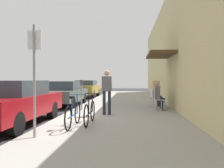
% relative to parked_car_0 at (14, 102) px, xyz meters
% --- Properties ---
extents(ground_plane, '(60.00, 60.00, 0.00)m').
position_rel_parked_car_0_xyz_m(ground_plane, '(1.10, 1.11, -0.74)').
color(ground_plane, '#2D2D30').
extents(sidewalk_slab, '(4.50, 32.00, 0.12)m').
position_rel_parked_car_0_xyz_m(sidewalk_slab, '(3.35, 3.11, -0.68)').
color(sidewalk_slab, '#9E9B93').
rests_on(sidewalk_slab, ground_plane).
extents(building_facade, '(1.40, 32.00, 5.95)m').
position_rel_parked_car_0_xyz_m(building_facade, '(5.75, 3.11, 2.23)').
color(building_facade, beige).
rests_on(building_facade, ground_plane).
extents(parked_car_0, '(1.80, 4.40, 1.43)m').
position_rel_parked_car_0_xyz_m(parked_car_0, '(0.00, 0.00, 0.00)').
color(parked_car_0, maroon).
rests_on(parked_car_0, ground_plane).
extents(parked_car_1, '(1.80, 4.40, 1.36)m').
position_rel_parked_car_0_xyz_m(parked_car_1, '(-0.00, 5.59, -0.03)').
color(parked_car_1, '#47514C').
rests_on(parked_car_1, ground_plane).
extents(parked_car_2, '(1.80, 4.40, 1.39)m').
position_rel_parked_car_0_xyz_m(parked_car_2, '(-0.00, 11.83, -0.01)').
color(parked_car_2, '#A58433').
rests_on(parked_car_2, ground_plane).
extents(parking_meter, '(0.12, 0.10, 1.32)m').
position_rel_parked_car_0_xyz_m(parking_meter, '(1.55, 2.94, 0.15)').
color(parking_meter, slate).
rests_on(parking_meter, sidewalk_slab).
extents(street_sign, '(0.32, 0.06, 2.60)m').
position_rel_parked_car_0_xyz_m(street_sign, '(1.50, -1.88, 0.90)').
color(street_sign, gray).
rests_on(street_sign, sidewalk_slab).
extents(bicycle_0, '(0.46, 1.71, 0.90)m').
position_rel_parked_car_0_xyz_m(bicycle_0, '(2.10, -0.66, -0.26)').
color(bicycle_0, black).
rests_on(bicycle_0, sidewalk_slab).
extents(bicycle_1, '(0.46, 1.71, 0.90)m').
position_rel_parked_car_0_xyz_m(bicycle_1, '(2.49, -0.22, -0.26)').
color(bicycle_1, black).
rests_on(bicycle_1, sidewalk_slab).
extents(cafe_chair_0, '(0.49, 0.49, 0.87)m').
position_rel_parked_car_0_xyz_m(cafe_chair_0, '(4.87, 3.08, -0.12)').
color(cafe_chair_0, silver).
rests_on(cafe_chair_0, sidewalk_slab).
extents(seated_patron_0, '(0.46, 0.40, 1.29)m').
position_rel_parked_car_0_xyz_m(seated_patron_0, '(4.93, 3.07, 0.08)').
color(seated_patron_0, '#232838').
rests_on(seated_patron_0, sidewalk_slab).
extents(cafe_chair_1, '(0.51, 0.51, 0.87)m').
position_rel_parked_car_0_xyz_m(cafe_chair_1, '(4.87, 3.84, -0.12)').
color(cafe_chair_1, silver).
rests_on(cafe_chair_1, sidewalk_slab).
extents(seated_patron_1, '(0.47, 0.42, 1.29)m').
position_rel_parked_car_0_xyz_m(seated_patron_1, '(4.93, 3.83, 0.08)').
color(seated_patron_1, '#232838').
rests_on(seated_patron_1, sidewalk_slab).
extents(cafe_chair_2, '(0.55, 0.55, 0.87)m').
position_rel_parked_car_0_xyz_m(cafe_chair_2, '(4.87, 4.58, -0.12)').
color(cafe_chair_2, silver).
rests_on(cafe_chair_2, sidewalk_slab).
extents(seated_patron_2, '(0.50, 0.46, 1.29)m').
position_rel_parked_car_0_xyz_m(seated_patron_2, '(4.93, 4.60, 0.08)').
color(seated_patron_2, '#232838').
rests_on(seated_patron_2, sidewalk_slab).
extents(pedestrian_standing, '(0.36, 0.22, 1.70)m').
position_rel_parked_car_0_xyz_m(pedestrian_standing, '(2.81, 1.64, 0.38)').
color(pedestrian_standing, '#232838').
rests_on(pedestrian_standing, sidewalk_slab).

